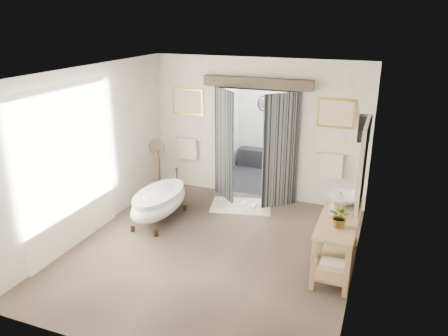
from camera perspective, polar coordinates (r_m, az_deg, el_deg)
The scene contains 13 objects.
ground_plane at distance 7.35m, azimuth -1.72°, elevation -10.71°, with size 5.00×5.00×0.00m, color brown.
room_shell at distance 6.51m, azimuth -2.59°, elevation 3.09°, with size 4.52×5.02×2.91m.
shower_room at distance 10.52m, azimuth 6.69°, elevation 4.03°, with size 2.22×2.01×2.51m.
back_wall_dressing at distance 8.79m, azimuth 4.05°, elevation 5.44°, with size 3.82×0.69×2.52m.
clawfoot_tub at distance 8.25m, azimuth -8.46°, elevation -4.34°, with size 0.73×1.63×0.80m.
vanity at distance 6.90m, azimuth 14.39°, elevation -8.73°, with size 0.57×1.60×0.85m.
pedestal_mirror at distance 9.30m, azimuth -8.60°, elevation -0.50°, with size 0.38×0.24×1.27m.
rug at distance 8.90m, azimuth 2.24°, elevation -4.96°, with size 1.20×0.80×0.01m, color beige.
slippers at distance 8.89m, azimuth 3.23°, elevation -4.80°, with size 0.33×0.25×0.05m.
basin at distance 7.11m, azimuth 15.31°, elevation -4.02°, with size 0.53×0.53×0.18m, color white.
plant at distance 6.35m, azimuth 14.97°, elevation -6.22°, with size 0.29×0.25×0.32m, color gray.
soap_bottle_a at distance 6.75m, azimuth 14.00°, elevation -5.09°, with size 0.09×0.10×0.21m, color gray.
soap_bottle_b at distance 7.23m, azimuth 14.93°, elevation -3.61°, with size 0.14×0.14×0.18m, color gray.
Camera 1 is at (2.48, -5.83, 3.71)m, focal length 35.00 mm.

